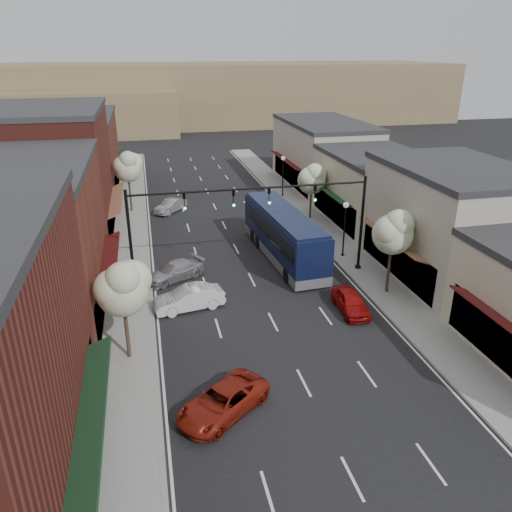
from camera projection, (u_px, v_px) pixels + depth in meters
ground at (282, 340)px, 27.93m from camera, size 160.00×160.00×0.00m
sidewalk_left at (130, 237)px, 42.84m from camera, size 2.80×73.00×0.15m
sidewalk_right at (316, 223)px, 46.25m from camera, size 2.80×73.00×0.15m
curb_left at (147, 236)px, 43.12m from camera, size 0.25×73.00×0.17m
curb_right at (302, 224)px, 45.96m from camera, size 0.25×73.00×0.17m
bldg_left_midnear at (17, 245)px, 28.64m from camera, size 10.14×14.10×9.40m
bldg_left_midfar at (51, 175)px, 40.94m from camera, size 10.14×14.10×10.90m
bldg_left_far at (75, 153)px, 55.82m from camera, size 10.14×18.10×8.40m
bldg_right_midnear at (450, 222)px, 34.60m from camera, size 9.14×12.10×7.90m
bldg_right_midfar at (374, 189)px, 45.68m from camera, size 9.14×12.10×6.40m
bldg_right_far at (323, 154)px, 58.09m from camera, size 9.14×16.10×7.40m
hill_far at (170, 94)px, 106.58m from camera, size 120.00×30.00×12.00m
hill_near at (38, 113)px, 91.48m from camera, size 50.00×20.00×8.00m
signal_mast_right at (331, 212)px, 34.48m from camera, size 8.22×0.46×7.00m
signal_mast_left at (167, 223)px, 32.20m from camera, size 8.22×0.46×7.00m
tree_right_near at (394, 230)px, 31.45m from camera, size 2.85×2.65×5.95m
tree_right_far at (312, 178)px, 46.02m from camera, size 2.85×2.65×5.43m
tree_left_near at (123, 287)px, 24.57m from camera, size 2.85×2.65×5.69m
tree_left_far at (128, 166)px, 47.81m from camera, size 2.85×2.65×6.13m
lamp_post_near at (345, 220)px, 37.80m from camera, size 0.44×0.44×4.44m
lamp_post_far at (283, 170)px, 53.54m from camera, size 0.44×0.44×4.44m
coach_bus at (283, 234)px, 38.06m from camera, size 3.55×12.44×3.75m
red_hatchback at (350, 302)px, 30.70m from camera, size 1.68×3.88×1.30m
parked_car_a at (223, 401)px, 22.08m from camera, size 4.94×4.51×1.28m
parked_car_b at (189, 298)px, 30.96m from camera, size 4.59×2.30×1.45m
parked_car_c at (174, 271)px, 34.93m from camera, size 4.69×3.64×1.27m
parked_car_e at (171, 206)px, 49.33m from camera, size 3.52×3.86×1.28m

